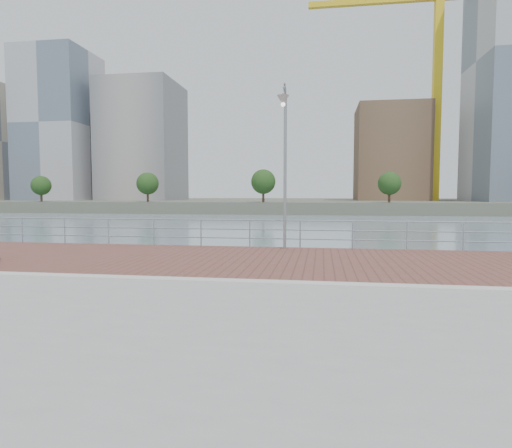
# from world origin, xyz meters

# --- Properties ---
(water) EXTENTS (400.00, 400.00, 0.00)m
(water) POSITION_xyz_m (0.00, 0.00, -2.00)
(water) COLOR slate
(water) RESTS_ON ground
(seawall) EXTENTS (40.00, 24.00, 2.00)m
(seawall) POSITION_xyz_m (0.00, -5.00, -1.00)
(seawall) COLOR gray
(seawall) RESTS_ON ground
(brick_lane) EXTENTS (40.00, 6.80, 0.02)m
(brick_lane) POSITION_xyz_m (0.00, 3.60, 0.01)
(brick_lane) COLOR brown
(brick_lane) RESTS_ON seawall
(curb) EXTENTS (40.00, 0.40, 0.06)m
(curb) POSITION_xyz_m (0.00, 0.00, 0.03)
(curb) COLOR #B7B5AD
(curb) RESTS_ON seawall
(far_shore) EXTENTS (320.00, 95.00, 2.50)m
(far_shore) POSITION_xyz_m (0.00, 122.50, -0.75)
(far_shore) COLOR #4C5142
(far_shore) RESTS_ON ground
(guardrail) EXTENTS (39.06, 0.06, 1.13)m
(guardrail) POSITION_xyz_m (0.00, 7.00, 0.69)
(guardrail) COLOR #8C9EA8
(guardrail) RESTS_ON brick_lane
(street_lamp) EXTENTS (0.44, 1.28, 6.02)m
(street_lamp) POSITION_xyz_m (0.45, 6.06, 4.28)
(street_lamp) COLOR gray
(street_lamp) RESTS_ON brick_lane
(tower_crane) EXTENTS (47.00, 2.00, 50.70)m
(tower_crane) POSITION_xyz_m (27.36, 104.00, 33.50)
(tower_crane) COLOR gold
(tower_crane) RESTS_ON far_shore
(skyline) EXTENTS (233.00, 41.00, 64.76)m
(skyline) POSITION_xyz_m (28.20, 104.00, 23.72)
(skyline) COLOR #ADA38E
(skyline) RESTS_ON far_shore
(shoreline_trees) EXTENTS (109.60, 5.06, 6.74)m
(shoreline_trees) POSITION_xyz_m (-5.75, 77.00, 4.44)
(shoreline_trees) COLOR #473323
(shoreline_trees) RESTS_ON far_shore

